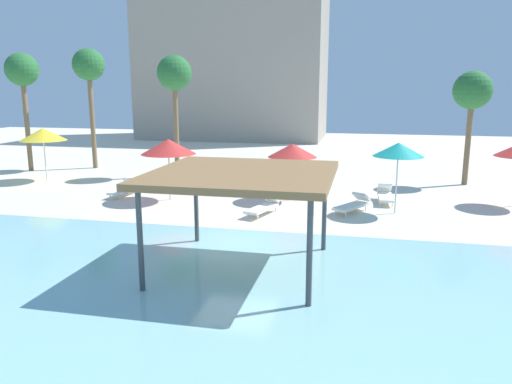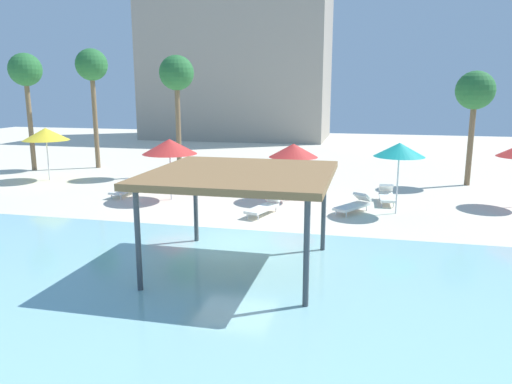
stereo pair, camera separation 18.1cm
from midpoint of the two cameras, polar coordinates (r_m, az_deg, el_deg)
The scene contains 16 objects.
ground_plane at distance 15.95m, azimuth -2.69°, elevation -6.00°, with size 80.00×80.00×0.00m, color beige.
lagoon_water at distance 11.31m, azimuth -9.80°, elevation -13.88°, with size 44.00×13.50×0.04m, color #8CC6CC.
shade_pavilion at distance 13.14m, azimuth -1.96°, elevation 1.78°, with size 4.78×4.78×2.75m.
beach_umbrella_red_0 at distance 21.67m, azimuth 3.98°, elevation 4.81°, with size 2.15×2.15×2.52m.
beach_umbrella_yellow_1 at distance 28.59m, azimuth -23.53°, elevation 6.12°, with size 2.40×2.40×2.82m.
beach_umbrella_teal_2 at distance 20.01m, azimuth 15.86°, elevation 4.72°, with size 1.97×1.97×2.82m.
beach_umbrella_red_4 at distance 22.01m, azimuth -10.31°, elevation 5.18°, with size 2.40×2.40×2.72m.
lounge_chair_0 at distance 23.70m, azimuth -15.06°, elevation 0.40°, with size 0.75×1.94×0.74m.
lounge_chair_1 at distance 19.49m, azimuth 0.62°, elevation -1.63°, with size 1.13×1.99×0.74m.
lounge_chair_3 at distance 20.18m, azimuth 10.92°, elevation -1.38°, with size 1.50×1.93×0.74m.
lounge_chair_4 at distance 22.24m, azimuth 14.46°, elevation -0.31°, with size 0.66×1.91×0.74m.
palm_tree_0 at distance 27.19m, azimuth 23.51°, elevation 10.46°, with size 1.90×1.90×5.73m.
palm_tree_1 at distance 32.46m, azimuth -25.52°, elevation 12.30°, with size 1.90×1.90×6.88m.
palm_tree_2 at distance 32.10m, azimuth -18.89°, elevation 13.37°, with size 1.90×1.90×7.20m.
palm_tree_3 at distance 27.99m, azimuth -9.58°, elevation 13.06°, with size 1.90×1.90×6.65m.
hotel_block_0 at distance 49.59m, azimuth -2.64°, elevation 14.59°, with size 17.43×9.14×14.36m, color #9E9384.
Camera 1 is at (3.89, -14.66, 4.92)m, focal length 34.68 mm.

